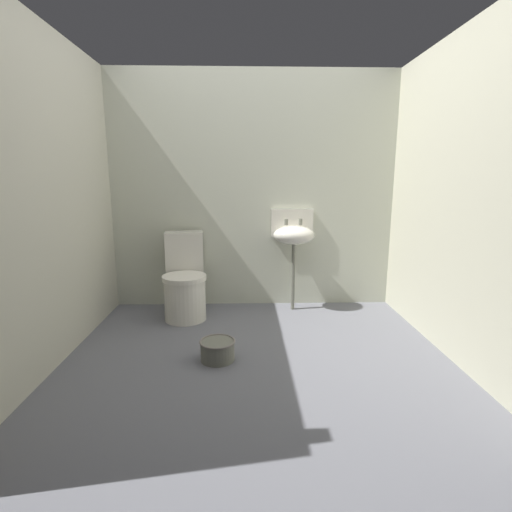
{
  "coord_description": "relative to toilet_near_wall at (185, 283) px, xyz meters",
  "views": [
    {
      "loc": [
        -0.09,
        -2.6,
        1.3
      ],
      "look_at": [
        0.0,
        0.31,
        0.7
      ],
      "focal_mm": 27.02,
      "sensor_mm": 36.0,
      "label": 1
    }
  ],
  "objects": [
    {
      "name": "wall_right",
      "position": [
        2.1,
        -0.81,
        0.83
      ],
      "size": [
        0.1,
        2.71,
        2.31
      ],
      "primitive_type": "cube",
      "color": "beige",
      "rests_on": "ground"
    },
    {
      "name": "bucket",
      "position": [
        0.36,
        -0.91,
        -0.24
      ],
      "size": [
        0.26,
        0.26,
        0.15
      ],
      "color": "#68695C",
      "rests_on": "ground"
    },
    {
      "name": "wall_back",
      "position": [
        0.65,
        0.4,
        0.83
      ],
      "size": [
        3.2,
        0.1,
        2.31
      ],
      "primitive_type": "cube",
      "color": "beige",
      "rests_on": "ground"
    },
    {
      "name": "toilet_near_wall",
      "position": [
        0.0,
        0.0,
        0.0
      ],
      "size": [
        0.45,
        0.63,
        0.78
      ],
      "rotation": [
        0.0,
        0.0,
        3.27
      ],
      "color": "silver",
      "rests_on": "ground"
    },
    {
      "name": "sink",
      "position": [
        1.04,
        0.19,
        0.43
      ],
      "size": [
        0.42,
        0.35,
        0.99
      ],
      "color": "#68695C",
      "rests_on": "ground"
    },
    {
      "name": "ground_plane",
      "position": [
        0.65,
        -0.91,
        -0.36
      ],
      "size": [
        3.2,
        2.91,
        0.08
      ],
      "primitive_type": "cube",
      "color": "slate"
    },
    {
      "name": "wall_left",
      "position": [
        -0.8,
        -0.81,
        0.83
      ],
      "size": [
        0.1,
        2.71,
        2.31
      ],
      "primitive_type": "cube",
      "color": "beige",
      "rests_on": "ground"
    }
  ]
}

